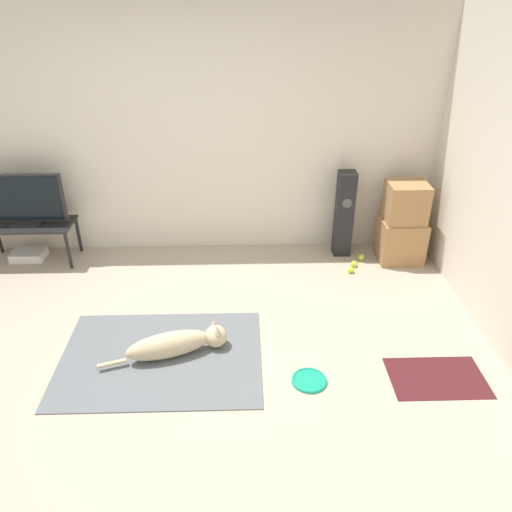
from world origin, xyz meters
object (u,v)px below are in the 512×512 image
tennis_ball_loose_on_carpet (354,264)px  tennis_ball_by_boxes (361,257)px  tennis_ball_near_speaker (351,270)px  floor_speaker (344,214)px  tv_stand (29,228)px  cardboard_box_upper (406,202)px  frisbee (309,380)px  tv (22,200)px  dog (178,343)px  cardboard_box_lower (400,239)px  game_console (29,255)px

tennis_ball_loose_on_carpet → tennis_ball_by_boxes: bearing=53.0°
tennis_ball_near_speaker → tennis_ball_by_boxes: bearing=58.3°
floor_speaker → tv_stand: bearing=-178.9°
cardboard_box_upper → frisbee: bearing=-122.6°
floor_speaker → tv: size_ratio=1.09×
frisbee → cardboard_box_upper: (1.19, 1.86, 0.65)m
dog → frisbee: size_ratio=3.73×
tv_stand → tennis_ball_near_speaker: size_ratio=14.18×
floor_speaker → tennis_ball_by_boxes: floor_speaker is taller
floor_speaker → tennis_ball_by_boxes: (0.19, -0.17, -0.44)m
dog → frisbee: 1.09m
tv_stand → tennis_ball_loose_on_carpet: (3.43, -0.25, -0.35)m
tv_stand → tennis_ball_by_boxes: (3.54, -0.10, -0.35)m
tennis_ball_by_boxes → tennis_ball_near_speaker: bearing=-121.7°
tv → floor_speaker: bearing=1.0°
cardboard_box_lower → tennis_ball_near_speaker: 0.67m
frisbee → cardboard_box_upper: bearing=57.4°
tennis_ball_by_boxes → tennis_ball_loose_on_carpet: same height
dog → tennis_ball_near_speaker: bearing=36.8°
cardboard_box_lower → floor_speaker: bearing=167.0°
dog → cardboard_box_lower: 2.71m
frisbee → tennis_ball_loose_on_carpet: tennis_ball_loose_on_carpet is taller
tennis_ball_near_speaker → game_console: bearing=173.4°
dog → tennis_ball_by_boxes: bearing=39.6°
tv_stand → tennis_ball_loose_on_carpet: bearing=-4.1°
tennis_ball_near_speaker → tv: bearing=173.7°
tennis_ball_near_speaker → tennis_ball_loose_on_carpet: same height
dog → tennis_ball_by_boxes: 2.36m
cardboard_box_upper → tv: (-3.94, 0.09, 0.04)m
frisbee → tv_stand: 3.39m
cardboard_box_lower → tennis_ball_loose_on_carpet: bearing=-161.9°
frisbee → dog: bearing=161.7°
tv → tennis_ball_loose_on_carpet: (3.43, -0.25, -0.67)m
frisbee → tennis_ball_loose_on_carpet: size_ratio=4.08×
game_console → cardboard_box_lower: bearing=-1.5°
tennis_ball_by_boxes → tv_stand: bearing=178.3°
cardboard_box_lower → tv: size_ratio=0.53×
dog → tv_stand: size_ratio=1.07×
floor_speaker → cardboard_box_upper: bearing=-13.9°
dog → cardboard_box_upper: cardboard_box_upper is taller
dog → tv_stand: tv_stand is taller
cardboard_box_lower → tennis_ball_loose_on_carpet: cardboard_box_lower is taller
frisbee → tennis_ball_by_boxes: bearing=66.8°
cardboard_box_lower → cardboard_box_upper: 0.44m
cardboard_box_lower → tv_stand: 3.95m
tennis_ball_by_boxes → tennis_ball_near_speaker: (-0.16, -0.27, 0.00)m
cardboard_box_lower → tennis_ball_loose_on_carpet: size_ratio=6.98×
dog → frisbee: (1.03, -0.34, -0.11)m
cardboard_box_lower → game_console: (-4.03, 0.11, -0.18)m
tv → tennis_ball_by_boxes: 3.60m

